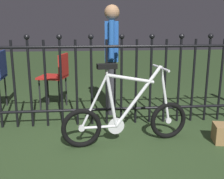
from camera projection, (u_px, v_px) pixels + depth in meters
ground_plane at (101, 142)px, 3.02m from camera, size 20.00×20.00×0.00m
iron_fence at (90, 78)px, 3.40m from camera, size 4.74×0.07×1.19m
bicycle at (126, 117)px, 2.93m from camera, size 1.39×0.40×0.88m
chair_red at (57, 74)px, 4.09m from camera, size 0.47×0.47×0.83m
person_visitor at (112, 51)px, 3.80m from camera, size 0.22×0.47×1.52m
display_crate at (224, 133)px, 2.98m from camera, size 0.27×0.27×0.20m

